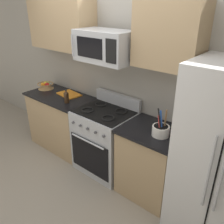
{
  "coord_description": "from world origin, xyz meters",
  "views": [
    {
      "loc": [
        1.93,
        -1.43,
        2.27
      ],
      "look_at": [
        0.24,
        0.58,
        1.03
      ],
      "focal_mm": 38.21,
      "sensor_mm": 36.0,
      "label": 1
    }
  ],
  "objects_px": {
    "microwave": "(105,46)",
    "fruit_basket": "(46,85)",
    "range_oven": "(105,140)",
    "bottle_hot_sauce": "(182,126)",
    "cutting_board": "(69,94)",
    "bottle_soy": "(66,97)",
    "utensil_crock": "(161,130)"
  },
  "relations": [
    {
      "from": "microwave",
      "to": "cutting_board",
      "type": "distance_m",
      "value": 1.21
    },
    {
      "from": "cutting_board",
      "to": "fruit_basket",
      "type": "bearing_deg",
      "value": -173.48
    },
    {
      "from": "utensil_crock",
      "to": "bottle_soy",
      "type": "height_order",
      "value": "utensil_crock"
    },
    {
      "from": "cutting_board",
      "to": "bottle_hot_sauce",
      "type": "relative_size",
      "value": 1.73
    },
    {
      "from": "cutting_board",
      "to": "bottle_soy",
      "type": "bearing_deg",
      "value": -46.63
    },
    {
      "from": "range_oven",
      "to": "fruit_basket",
      "type": "xyz_separation_m",
      "value": [
        -1.38,
        0.06,
        0.49
      ]
    },
    {
      "from": "bottle_soy",
      "to": "bottle_hot_sauce",
      "type": "bearing_deg",
      "value": 8.13
    },
    {
      "from": "microwave",
      "to": "fruit_basket",
      "type": "distance_m",
      "value": 1.6
    },
    {
      "from": "bottle_soy",
      "to": "microwave",
      "type": "bearing_deg",
      "value": 12.04
    },
    {
      "from": "bottle_soy",
      "to": "cutting_board",
      "type": "bearing_deg",
      "value": 133.37
    },
    {
      "from": "bottle_soy",
      "to": "fruit_basket",
      "type": "bearing_deg",
      "value": 167.12
    },
    {
      "from": "microwave",
      "to": "fruit_basket",
      "type": "bearing_deg",
      "value": 178.66
    },
    {
      "from": "range_oven",
      "to": "bottle_hot_sauce",
      "type": "relative_size",
      "value": 5.09
    },
    {
      "from": "utensil_crock",
      "to": "fruit_basket",
      "type": "xyz_separation_m",
      "value": [
        -2.25,
        0.11,
        -0.01
      ]
    },
    {
      "from": "range_oven",
      "to": "fruit_basket",
      "type": "relative_size",
      "value": 4.1
    },
    {
      "from": "fruit_basket",
      "to": "bottle_soy",
      "type": "distance_m",
      "value": 0.76
    },
    {
      "from": "cutting_board",
      "to": "bottle_hot_sauce",
      "type": "bearing_deg",
      "value": 0.3
    },
    {
      "from": "bottle_hot_sauce",
      "to": "range_oven",
      "type": "bearing_deg",
      "value": -172.86
    },
    {
      "from": "microwave",
      "to": "cutting_board",
      "type": "height_order",
      "value": "microwave"
    },
    {
      "from": "utensil_crock",
      "to": "bottle_hot_sauce",
      "type": "relative_size",
      "value": 1.56
    },
    {
      "from": "microwave",
      "to": "bottle_hot_sauce",
      "type": "height_order",
      "value": "microwave"
    },
    {
      "from": "fruit_basket",
      "to": "bottle_hot_sauce",
      "type": "bearing_deg",
      "value": 1.66
    },
    {
      "from": "range_oven",
      "to": "microwave",
      "type": "bearing_deg",
      "value": 90.06
    },
    {
      "from": "microwave",
      "to": "utensil_crock",
      "type": "bearing_deg",
      "value": -5.12
    },
    {
      "from": "range_oven",
      "to": "cutting_board",
      "type": "distance_m",
      "value": 0.97
    },
    {
      "from": "fruit_basket",
      "to": "range_oven",
      "type": "bearing_deg",
      "value": -2.46
    },
    {
      "from": "microwave",
      "to": "cutting_board",
      "type": "relative_size",
      "value": 1.96
    },
    {
      "from": "utensil_crock",
      "to": "bottle_hot_sauce",
      "type": "distance_m",
      "value": 0.24
    },
    {
      "from": "bottle_hot_sauce",
      "to": "cutting_board",
      "type": "bearing_deg",
      "value": -179.7
    },
    {
      "from": "fruit_basket",
      "to": "cutting_board",
      "type": "relative_size",
      "value": 0.72
    },
    {
      "from": "bottle_hot_sauce",
      "to": "fruit_basket",
      "type": "bearing_deg",
      "value": -178.34
    },
    {
      "from": "range_oven",
      "to": "fruit_basket",
      "type": "distance_m",
      "value": 1.47
    }
  ]
}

